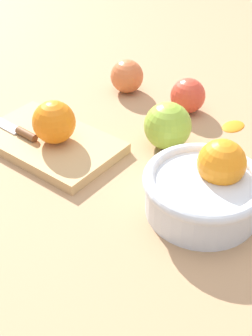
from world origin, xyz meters
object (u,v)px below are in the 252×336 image
object	(u,v)px
apple_mid_left_2	(168,126)
cutting_board	(50,143)
bowl	(205,188)
orange_on_board	(54,122)
apple_front_center	(188,96)
knife	(14,129)
apple_front_right	(127,76)

from	to	relation	value
apple_mid_left_2	cutting_board	bearing A→B (deg)	27.87
bowl	apple_mid_left_2	distance (m)	0.17
orange_on_board	apple_mid_left_2	bearing A→B (deg)	-150.05
orange_on_board	apple_front_center	world-z (taller)	orange_on_board
apple_mid_left_2	apple_front_center	bearing A→B (deg)	-84.79
cutting_board	orange_on_board	world-z (taller)	orange_on_board
cutting_board	apple_front_center	xyz separation A→B (m)	(-0.17, -0.23, 0.03)
cutting_board	apple_front_center	size ratio (longest dim) A/B	3.58
knife	apple_mid_left_2	size ratio (longest dim) A/B	1.85
cutting_board	knife	xyz separation A→B (m)	(0.07, 0.01, 0.01)
cutting_board	apple_front_right	world-z (taller)	apple_front_right
bowl	orange_on_board	bearing A→B (deg)	-6.66
orange_on_board	apple_mid_left_2	world-z (taller)	orange_on_board
cutting_board	apple_front_right	distance (m)	0.25
orange_on_board	knife	xyz separation A→B (m)	(0.08, 0.01, -0.03)
apple_front_right	apple_mid_left_2	xyz separation A→B (m)	(-0.16, 0.15, 0.01)
apple_mid_left_2	apple_front_right	bearing A→B (deg)	-44.28
apple_front_right	apple_front_center	bearing A→B (deg)	171.64
orange_on_board	knife	world-z (taller)	orange_on_board
apple_front_right	apple_mid_left_2	world-z (taller)	apple_mid_left_2
knife	apple_front_center	bearing A→B (deg)	-135.38
cutting_board	apple_mid_left_2	xyz separation A→B (m)	(-0.18, -0.10, 0.03)
knife	apple_mid_left_2	world-z (taller)	apple_mid_left_2
orange_on_board	knife	size ratio (longest dim) A/B	0.48
knife	apple_front_right	bearing A→B (deg)	-110.34
bowl	apple_mid_left_2	world-z (taller)	bowl
cutting_board	apple_mid_left_2	world-z (taller)	apple_mid_left_2
orange_on_board	apple_front_right	world-z (taller)	orange_on_board
apple_front_right	cutting_board	bearing A→B (deg)	83.92
cutting_board	apple_front_right	bearing A→B (deg)	-96.08
orange_on_board	apple_mid_left_2	distance (m)	0.20
orange_on_board	knife	distance (m)	0.09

